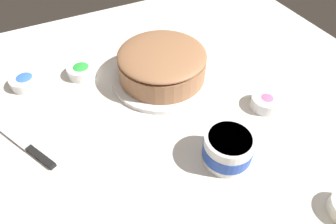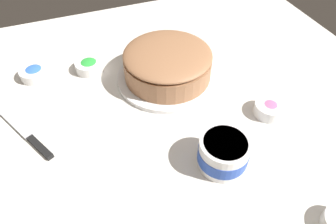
{
  "view_description": "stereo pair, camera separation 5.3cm",
  "coord_description": "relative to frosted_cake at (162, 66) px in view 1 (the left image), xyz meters",
  "views": [
    {
      "loc": [
        -0.41,
        0.21,
        0.62
      ],
      "look_at": [
        0.09,
        -0.03,
        0.04
      ],
      "focal_mm": 32.38,
      "sensor_mm": 36.0,
      "label": 1
    },
    {
      "loc": [
        -0.43,
        0.17,
        0.62
      ],
      "look_at": [
        0.09,
        -0.03,
        0.04
      ],
      "focal_mm": 32.38,
      "sensor_mm": 36.0,
      "label": 2
    }
  ],
  "objects": [
    {
      "name": "sprinkle_bowl_green",
      "position": [
        0.13,
        0.22,
        -0.03
      ],
      "size": [
        0.09,
        0.09,
        0.04
      ],
      "color": "white",
      "rests_on": "ground_plane"
    },
    {
      "name": "frosting_tub",
      "position": [
        -0.34,
        -0.01,
        -0.01
      ],
      "size": [
        0.12,
        0.12,
        0.08
      ],
      "color": "white",
      "rests_on": "ground_plane"
    },
    {
      "name": "sprinkle_bowl_blue",
      "position": [
        0.16,
        0.39,
        -0.03
      ],
      "size": [
        0.09,
        0.09,
        0.03
      ],
      "color": "white",
      "rests_on": "ground_plane"
    },
    {
      "name": "sprinkle_bowl_pink",
      "position": [
        -0.24,
        -0.21,
        -0.03
      ],
      "size": [
        0.08,
        0.08,
        0.04
      ],
      "color": "white",
      "rests_on": "ground_plane"
    },
    {
      "name": "ground_plane",
      "position": [
        -0.26,
        0.1,
        -0.05
      ],
      "size": [
        1.54,
        1.54,
        0.0
      ],
      "primitive_type": "plane",
      "color": "silver"
    },
    {
      "name": "spreading_knife",
      "position": [
        -0.1,
        0.42,
        -0.05
      ],
      "size": [
        0.22,
        0.13,
        0.01
      ],
      "color": "silver",
      "rests_on": "ground_plane"
    },
    {
      "name": "frosted_cake",
      "position": [
        0.0,
        0.0,
        0.0
      ],
      "size": [
        0.32,
        0.32,
        0.11
      ],
      "color": "white",
      "rests_on": "ground_plane"
    }
  ]
}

